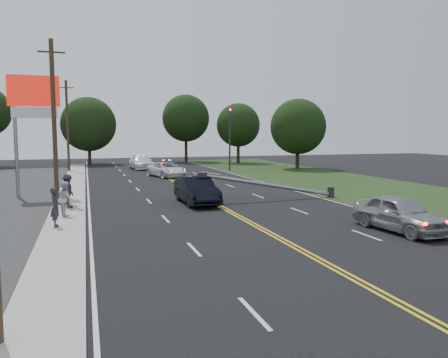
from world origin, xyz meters
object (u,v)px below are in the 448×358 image
object	(u,v)px
emergency_a	(167,170)
bystander_a	(55,207)
emergency_b	(141,162)
bystander_b	(66,199)
bystander_c	(68,189)
pylon_sign	(34,106)
crashed_sedan	(197,190)
waiting_sedan	(400,214)
bystander_d	(68,192)
utility_pole_mid	(54,120)
fallen_streetlight	(277,186)
traffic_signal	(230,134)
utility_pole_far	(67,126)

from	to	relation	value
emergency_a	bystander_a	size ratio (longest dim) A/B	2.92
emergency_b	bystander_a	world-z (taller)	bystander_a
bystander_b	bystander_c	world-z (taller)	bystander_c
bystander_c	bystander_b	bearing A→B (deg)	154.17
pylon_sign	crashed_sedan	distance (m)	12.24
waiting_sedan	bystander_d	xyz separation A→B (m)	(-13.92, 9.92, 0.27)
utility_pole_mid	bystander_c	world-z (taller)	utility_pole_mid
bystander_b	bystander_d	size ratio (longest dim) A/B	0.94
bystander_d	bystander_b	bearing A→B (deg)	174.64
waiting_sedan	crashed_sedan	bearing A→B (deg)	118.42
fallen_streetlight	waiting_sedan	size ratio (longest dim) A/B	2.05
pylon_sign	bystander_d	world-z (taller)	pylon_sign
fallen_streetlight	crashed_sedan	distance (m)	5.25
bystander_c	traffic_signal	bearing A→B (deg)	-65.76
pylon_sign	traffic_signal	size ratio (longest dim) A/B	1.13
emergency_a	crashed_sedan	bearing A→B (deg)	-109.39
bystander_b	utility_pole_mid	bearing A→B (deg)	-9.21
emergency_b	bystander_d	xyz separation A→B (m)	(-7.26, -27.00, 0.22)
utility_pole_far	traffic_signal	bearing A→B (deg)	-12.89
pylon_sign	bystander_b	distance (m)	9.84
fallen_streetlight	utility_pole_mid	bearing A→B (deg)	163.36
bystander_c	bystander_d	bearing A→B (deg)	157.20
bystander_a	bystander_d	xyz separation A→B (m)	(0.37, 4.96, 0.04)
traffic_signal	bystander_d	distance (m)	27.67
utility_pole_mid	bystander_b	xyz separation A→B (m)	(0.78, -6.21, -4.10)
emergency_b	bystander_c	distance (m)	26.61
emergency_a	bystander_c	distance (m)	17.58
pylon_sign	bystander_d	size ratio (longest dim) A/B	4.33
pylon_sign	emergency_a	distance (m)	16.12
traffic_signal	bystander_d	xyz separation A→B (m)	(-16.67, -21.86, -3.16)
crashed_sedan	bystander_d	xyz separation A→B (m)	(-7.32, -0.05, 0.22)
crashed_sedan	waiting_sedan	distance (m)	11.96
utility_pole_mid	emergency_a	world-z (taller)	utility_pole_mid
utility_pole_far	bystander_a	xyz separation A→B (m)	(0.46, -30.82, -4.08)
pylon_sign	bystander_c	size ratio (longest dim) A/B	4.54
crashed_sedan	bystander_c	distance (m)	7.53
emergency_b	bystander_d	world-z (taller)	bystander_d
emergency_a	pylon_sign	bearing A→B (deg)	-149.59
bystander_b	bystander_a	bearing A→B (deg)	156.64
traffic_signal	fallen_streetlight	bearing A→B (deg)	-100.59
waiting_sedan	bystander_b	distance (m)	15.89
pylon_sign	bystander_d	distance (m)	7.96
utility_pole_far	waiting_sedan	xyz separation A→B (m)	(14.75, -35.78, -4.30)
bystander_b	pylon_sign	bearing A→B (deg)	-2.15
traffic_signal	bystander_c	xyz separation A→B (m)	(-16.76, -20.43, -3.20)
traffic_signal	bystander_a	xyz separation A→B (m)	(-17.04, -26.82, -3.20)
bystander_d	utility_pole_mid	bearing A→B (deg)	8.05
traffic_signal	crashed_sedan	size ratio (longest dim) A/B	1.41
traffic_signal	fallen_streetlight	xyz separation A→B (m)	(-4.11, -22.00, -3.29)
pylon_sign	emergency_b	size ratio (longest dim) A/B	1.40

